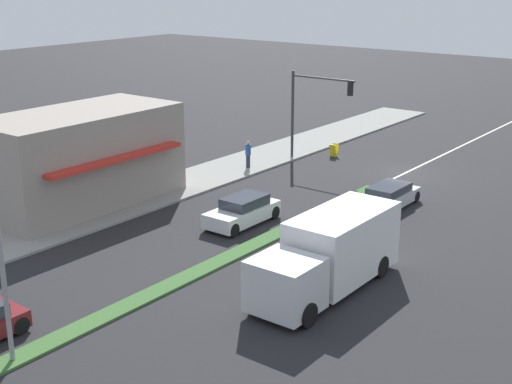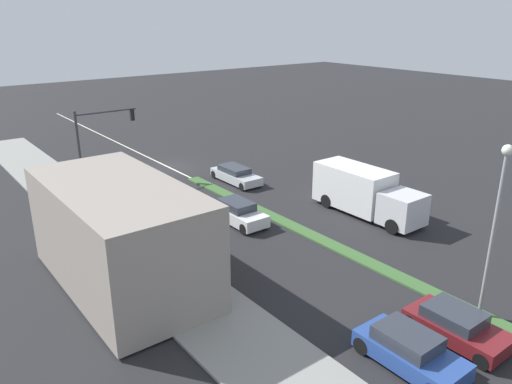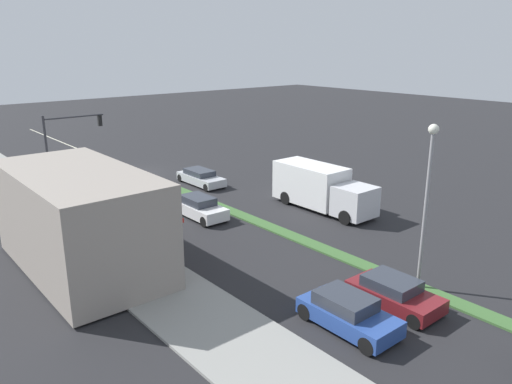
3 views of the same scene
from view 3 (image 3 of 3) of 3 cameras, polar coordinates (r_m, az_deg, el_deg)
The scene contains 14 objects.
ground_plane at distance 29.73m, azimuth 2.34°, elevation -4.40°, with size 160.00×160.00×0.00m, color #232326.
sidewalk_right at distance 24.63m, azimuth -12.80°, elevation -9.26°, with size 4.00×73.00×0.12m, color gray.
median_strip at distance 24.37m, azimuth 16.87°, elevation -9.91°, with size 0.90×46.00×0.10m, color #3D6633.
lane_marking_center at distance 44.13m, azimuth -13.52°, elevation 2.15°, with size 0.16×60.00×0.01m, color beige.
building_corner_store at distance 25.33m, azimuth -19.42°, elevation -3.03°, with size 5.75×10.41×4.83m.
traffic_signal_main at distance 39.92m, azimuth -20.97°, elevation 5.75°, with size 4.59×0.34×5.60m.
street_lamp at distance 22.45m, azimuth 19.04°, elevation 0.55°, with size 0.44×0.44×7.37m.
pedestrian at distance 36.29m, azimuth -21.39°, elevation 0.01°, with size 0.34×0.34×1.68m.
warning_aframe_sign at distance 42.66m, azimuth -20.68°, elevation 1.62°, with size 0.45×0.53×0.84m.
delivery_truck at distance 33.43m, azimuth 7.36°, elevation 0.51°, with size 2.44×7.50×2.87m.
coupe_blue at distance 20.12m, azimuth 10.44°, elevation -13.42°, with size 1.85×3.98×1.36m.
van_white at distance 31.87m, azimuth -6.46°, elevation -1.78°, with size 1.74×4.05×1.36m.
sedan_maroon at distance 22.08m, azimuth 15.47°, elevation -11.07°, with size 1.91×3.87×1.24m.
sedan_silver at distance 39.40m, azimuth -6.33°, elevation 1.66°, with size 1.75×4.50×1.18m.
Camera 3 is at (18.68, 38.55, 10.59)m, focal length 35.00 mm.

